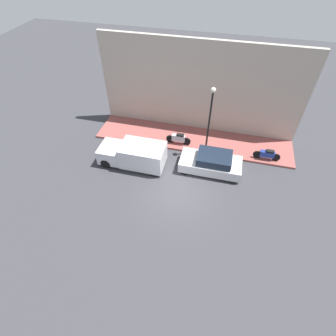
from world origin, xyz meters
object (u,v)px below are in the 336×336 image
motorcycle_blue (267,154)px  streetlamp (210,113)px  delivery_van (133,154)px  scooter_silver (179,138)px  parked_car (211,163)px

motorcycle_blue → streetlamp: (-0.17, 4.16, 2.72)m
motorcycle_blue → streetlamp: size_ratio=0.37×
delivery_van → streetlamp: 5.64m
delivery_van → motorcycle_blue: size_ratio=2.46×
motorcycle_blue → streetlamp: bearing=92.3°
delivery_van → streetlamp: (2.28, -4.55, 2.44)m
scooter_silver → streetlamp: bearing=-100.7°
parked_car → streetlamp: size_ratio=0.81×
streetlamp → parked_car: bearing=-160.4°
delivery_van → scooter_silver: size_ratio=2.44×
parked_car → motorcycle_blue: 4.00m
delivery_van → motorcycle_blue: bearing=-74.3°
parked_car → scooter_silver: parked_car is taller
streetlamp → scooter_silver: bearing=79.3°
scooter_silver → streetlamp: (-0.39, -2.05, 2.68)m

